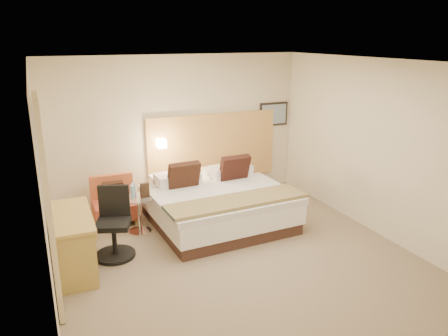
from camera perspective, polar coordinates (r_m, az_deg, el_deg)
name	(u,v)px	position (r m, az deg, el deg)	size (l,w,h in m)	color
floor	(233,255)	(6.38, 1.23, -11.34)	(4.80, 5.00, 0.02)	#796851
ceiling	(235,61)	(5.63, 1.41, 13.85)	(4.80, 5.00, 0.02)	white
wall_back	(177,129)	(8.14, -6.14, 5.04)	(4.80, 0.02, 2.70)	beige
wall_front	(359,242)	(3.88, 17.24, -9.21)	(4.80, 0.02, 2.70)	beige
wall_left	(41,189)	(5.36, -22.78, -2.49)	(0.02, 5.00, 2.70)	beige
wall_right	(375,147)	(7.18, 19.06, 2.60)	(0.02, 5.00, 2.70)	beige
headboard_panel	(213,147)	(8.43, -1.43, 2.74)	(2.60, 0.04, 1.30)	tan
art_frame	(274,114)	(8.89, 6.48, 7.01)	(0.62, 0.03, 0.47)	black
art_canvas	(274,114)	(8.87, 6.55, 6.99)	(0.54, 0.01, 0.39)	gray
lamp_arm	(161,143)	(8.01, -8.29, 3.29)	(0.02, 0.02, 0.12)	silver
lamp_shade	(161,143)	(7.95, -8.18, 3.20)	(0.15, 0.15, 0.15)	#FFEDC6
curtain	(48,206)	(5.17, -21.99, -4.63)	(0.06, 0.90, 2.42)	beige
bottle_a	(132,192)	(6.91, -11.87, -3.06)	(0.06, 0.06, 0.21)	#9BD0F0
bottle_b	(134,190)	(6.99, -11.74, -2.82)	(0.06, 0.06, 0.21)	#7B8DBF
menu_folder	(145,190)	(6.91, -10.31, -2.86)	(0.14, 0.05, 0.23)	#301F13
bed	(217,203)	(7.27, -0.92, -4.65)	(2.24, 2.18, 1.05)	#3A231D
lounge_chair	(115,203)	(7.60, -14.08, -4.52)	(0.72, 0.63, 0.76)	tan
side_table	(139,213)	(7.06, -11.03, -5.76)	(0.62, 0.62, 0.59)	white
desk	(71,227)	(6.08, -19.33, -7.24)	(0.60, 1.27, 0.79)	#B49346
desk_chair	(114,229)	(6.38, -14.15, -7.70)	(0.72, 0.72, 0.99)	black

